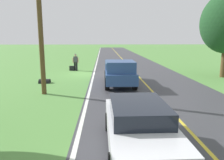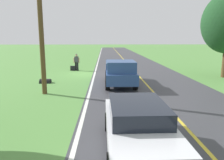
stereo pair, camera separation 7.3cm
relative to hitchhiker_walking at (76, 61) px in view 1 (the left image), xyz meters
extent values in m
plane|color=#568E42|center=(-1.18, 2.26, -0.98)|extent=(200.00, 200.00, 0.00)
cube|color=#3D3D42|center=(-5.94, 2.26, -0.98)|extent=(8.31, 120.00, 0.00)
cube|color=silver|center=(-1.96, 2.26, -0.98)|extent=(0.16, 117.60, 0.00)
cube|color=gold|center=(-5.94, 2.26, -0.98)|extent=(0.14, 117.60, 0.00)
cylinder|color=black|center=(-0.11, 0.15, -0.54)|extent=(0.18, 0.18, 0.88)
cylinder|color=black|center=(0.11, -0.09, -0.54)|extent=(0.18, 0.18, 0.88)
cube|color=#3F3F47|center=(0.00, 0.03, 0.19)|extent=(0.40, 0.26, 0.58)
sphere|color=tan|center=(0.00, 0.03, 0.59)|extent=(0.23, 0.23, 0.23)
sphere|color=#4C564C|center=(0.00, 0.03, 0.67)|extent=(0.20, 0.20, 0.20)
cube|color=#234C2D|center=(0.00, -0.17, 0.22)|extent=(0.32, 0.20, 0.44)
cylinder|color=tan|center=(-0.26, 0.05, 0.08)|extent=(0.10, 0.10, 0.58)
cylinder|color=tan|center=(0.26, 0.05, 0.08)|extent=(0.10, 0.10, 0.58)
cube|color=black|center=(0.42, 0.08, -0.73)|extent=(0.46, 0.20, 0.49)
cube|color=#2D4C84|center=(-4.00, 7.08, -0.23)|extent=(2.03, 5.41, 0.70)
cube|color=#2D4C84|center=(-3.99, 8.26, 0.48)|extent=(1.85, 2.17, 0.72)
cube|color=black|center=(-3.99, 8.26, 0.55)|extent=(1.69, 1.30, 0.43)
cube|color=#2D4C84|center=(-4.94, 6.00, 0.34)|extent=(0.11, 3.02, 0.45)
cube|color=#2D4C84|center=(-3.06, 5.99, 0.34)|extent=(0.11, 3.02, 0.45)
cube|color=#2D4C84|center=(-4.01, 4.48, 0.34)|extent=(1.84, 0.11, 0.45)
cylinder|color=black|center=(-4.89, 8.83, -0.58)|extent=(0.30, 0.80, 0.80)
cylinder|color=black|center=(-3.09, 8.82, -0.58)|extent=(0.30, 0.80, 0.80)
cylinder|color=black|center=(-4.90, 5.53, -0.58)|extent=(0.30, 0.80, 0.80)
cylinder|color=black|center=(-3.10, 5.52, -0.58)|extent=(0.30, 0.80, 0.80)
cylinder|color=brown|center=(-13.15, 4.47, 0.37)|extent=(0.47, 0.47, 2.69)
cube|color=silver|center=(-3.88, 16.59, -0.34)|extent=(1.90, 4.42, 0.62)
cube|color=black|center=(-3.88, 16.39, 0.20)|extent=(1.66, 2.40, 0.46)
cylinder|color=black|center=(-4.71, 15.18, -0.65)|extent=(0.25, 0.66, 0.66)
cylinder|color=black|center=(-3.02, 15.20, -0.65)|extent=(0.25, 0.66, 0.66)
cylinder|color=brown|center=(0.73, 9.70, 2.56)|extent=(0.28, 0.28, 7.08)
cylinder|color=black|center=(1.56, 6.41, -0.98)|extent=(0.80, 0.60, 0.60)
camera|label=1|loc=(-2.83, 22.66, 2.32)|focal=35.04mm
camera|label=2|loc=(-2.90, 22.66, 2.32)|focal=35.04mm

